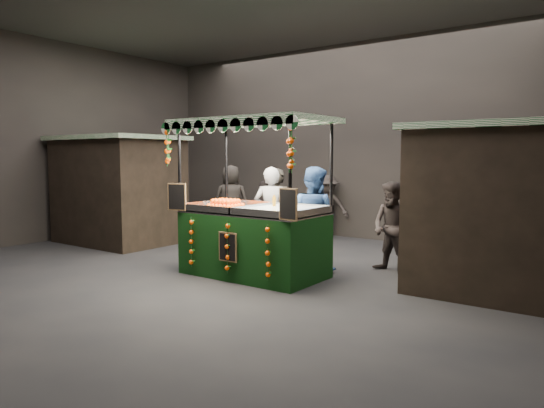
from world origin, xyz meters
The scene contains 14 objects.
ground centered at (0.00, 0.00, 0.00)m, with size 12.00×12.00×0.00m, color black.
market_hall centered at (0.00, 0.00, 3.38)m, with size 12.10×10.10×5.05m.
neighbour_stall_left centered at (-4.40, 1.00, 1.31)m, with size 3.00×2.20×2.60m.
neighbour_stall_right centered at (4.40, 1.50, 1.31)m, with size 3.00×2.20×2.60m.
juice_stall centered at (0.48, 0.13, 0.85)m, with size 2.84×1.67×2.75m.
vendor_grey centered at (0.05, 1.25, 0.95)m, with size 0.82×0.70×1.91m.
vendor_blue centered at (1.09, 1.15, 0.96)m, with size 1.00×0.82×1.92m.
shopper_0 centered at (-0.28, 1.93, 0.93)m, with size 0.75×0.56×1.86m.
shopper_1 centered at (2.37, 1.80, 0.83)m, with size 0.94×0.81×1.66m.
shopper_2 centered at (-1.56, 3.18, 0.76)m, with size 0.93×0.48×1.52m.
shopper_3 centered at (-0.57, 4.60, 0.82)m, with size 1.21×1.04×1.63m.
shopper_4 centered at (-2.67, 3.22, 0.95)m, with size 1.10×1.02×1.89m.
shopper_5 centered at (3.09, 2.76, 0.94)m, with size 1.52×1.71×1.88m.
shopper_6 centered at (-0.83, 4.22, 0.85)m, with size 0.48×0.66×1.69m.
Camera 1 is at (5.85, -6.74, 2.09)m, focal length 33.08 mm.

